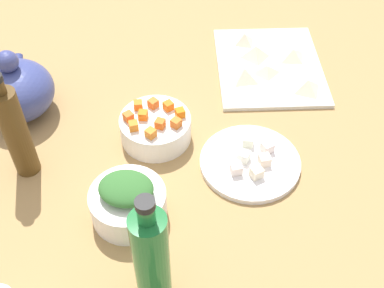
{
  "coord_description": "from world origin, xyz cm",
  "views": [
    {
      "loc": [
        -66.78,
        9.22,
        80.42
      ],
      "look_at": [
        0.0,
        0.0,
        8.0
      ],
      "focal_mm": 46.36,
      "sensor_mm": 36.0,
      "label": 1
    }
  ],
  "objects_px": {
    "cutting_board": "(269,66)",
    "plate_tofu": "(250,162)",
    "bottle_0": "(16,132)",
    "bowl_greens": "(128,204)",
    "bowl_carrots": "(156,128)",
    "bottle_1": "(151,257)",
    "teapot": "(17,90)"
  },
  "relations": [
    {
      "from": "bowl_carrots",
      "to": "bottle_1",
      "type": "height_order",
      "value": "bottle_1"
    },
    {
      "from": "cutting_board",
      "to": "bowl_carrots",
      "type": "bearing_deg",
      "value": 123.89
    },
    {
      "from": "cutting_board",
      "to": "plate_tofu",
      "type": "relative_size",
      "value": 1.5
    },
    {
      "from": "cutting_board",
      "to": "bottle_0",
      "type": "bearing_deg",
      "value": 114.16
    },
    {
      "from": "plate_tofu",
      "to": "bottle_0",
      "type": "bearing_deg",
      "value": 83.5
    },
    {
      "from": "plate_tofu",
      "to": "bottle_0",
      "type": "relative_size",
      "value": 0.85
    },
    {
      "from": "teapot",
      "to": "bowl_carrots",
      "type": "bearing_deg",
      "value": -113.06
    },
    {
      "from": "bowl_greens",
      "to": "bowl_carrots",
      "type": "distance_m",
      "value": 0.2
    },
    {
      "from": "cutting_board",
      "to": "teapot",
      "type": "distance_m",
      "value": 0.6
    },
    {
      "from": "bowl_greens",
      "to": "bottle_1",
      "type": "xyz_separation_m",
      "value": [
        -0.16,
        -0.03,
        0.08
      ]
    },
    {
      "from": "bottle_1",
      "to": "teapot",
      "type": "bearing_deg",
      "value": 28.41
    },
    {
      "from": "bottle_0",
      "to": "teapot",
      "type": "bearing_deg",
      "value": 8.48
    },
    {
      "from": "cutting_board",
      "to": "teapot",
      "type": "relative_size",
      "value": 1.7
    },
    {
      "from": "plate_tofu",
      "to": "teapot",
      "type": "bearing_deg",
      "value": 64.43
    },
    {
      "from": "bowl_greens",
      "to": "teapot",
      "type": "relative_size",
      "value": 0.78
    },
    {
      "from": "bowl_greens",
      "to": "plate_tofu",
      "type": "bearing_deg",
      "value": -70.32
    },
    {
      "from": "bowl_greens",
      "to": "bottle_0",
      "type": "relative_size",
      "value": 0.58
    },
    {
      "from": "bowl_greens",
      "to": "bottle_1",
      "type": "relative_size",
      "value": 0.57
    },
    {
      "from": "plate_tofu",
      "to": "teapot",
      "type": "height_order",
      "value": "teapot"
    },
    {
      "from": "bottle_0",
      "to": "cutting_board",
      "type": "bearing_deg",
      "value": -65.84
    },
    {
      "from": "plate_tofu",
      "to": "bottle_0",
      "type": "distance_m",
      "value": 0.46
    },
    {
      "from": "bottle_0",
      "to": "bowl_greens",
      "type": "bearing_deg",
      "value": -125.39
    },
    {
      "from": "bottle_0",
      "to": "bowl_carrots",
      "type": "bearing_deg",
      "value": -78.87
    },
    {
      "from": "bowl_carrots",
      "to": "teapot",
      "type": "height_order",
      "value": "teapot"
    },
    {
      "from": "bowl_carrots",
      "to": "bottle_1",
      "type": "distance_m",
      "value": 0.36
    },
    {
      "from": "cutting_board",
      "to": "teapot",
      "type": "xyz_separation_m",
      "value": [
        -0.08,
        0.59,
        0.06
      ]
    },
    {
      "from": "bowl_carrots",
      "to": "bowl_greens",
      "type": "bearing_deg",
      "value": 160.88
    },
    {
      "from": "bottle_1",
      "to": "bowl_greens",
      "type": "bearing_deg",
      "value": 11.86
    },
    {
      "from": "plate_tofu",
      "to": "bowl_carrots",
      "type": "distance_m",
      "value": 0.21
    },
    {
      "from": "plate_tofu",
      "to": "bottle_1",
      "type": "distance_m",
      "value": 0.35
    },
    {
      "from": "teapot",
      "to": "bowl_greens",
      "type": "bearing_deg",
      "value": -144.69
    },
    {
      "from": "teapot",
      "to": "bottle_1",
      "type": "bearing_deg",
      "value": -151.59
    }
  ]
}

